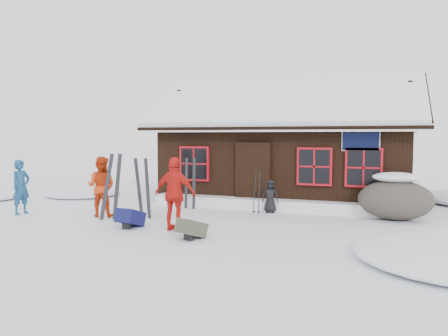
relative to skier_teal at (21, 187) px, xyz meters
The scene contains 15 objects.
ground 5.22m from the skier_teal, 10.08° to the left, with size 120.00×120.00×0.00m, color white.
mountain_hut 8.87m from the skier_teal, 41.78° to the left, with size 8.90×6.09×4.42m.
snow_drift 7.33m from the skier_teal, 25.59° to the left, with size 7.60×0.60×0.35m, color white.
snow_mounds 7.33m from the skier_teal, 22.33° to the left, with size 20.60×13.20×0.48m.
skier_teal is the anchor object (origin of this frame).
skier_orange_left 2.45m from the skier_teal, 11.60° to the left, with size 0.82×0.64×1.69m, color red.
skier_orange_right 5.19m from the skier_teal, ahead, with size 1.03×0.43×1.76m, color red.
skier_crouched 7.23m from the skier_teal, 21.88° to the left, with size 0.48×0.31×0.97m, color black.
boulder 10.53m from the skier_teal, 15.47° to the left, with size 1.95×1.46×1.15m.
ski_pair_left 2.98m from the skier_teal, ahead, with size 0.69×0.22×1.85m.
ski_pair_mid 3.68m from the skier_teal, 11.30° to the left, with size 0.52×0.11×1.70m.
ski_pair_right 4.90m from the skier_teal, 30.92° to the left, with size 0.40×0.07×1.63m.
ski_poles 6.81m from the skier_teal, 19.66° to the left, with size 0.23×0.11×1.29m.
backpack_blue 4.07m from the skier_teal, ahead, with size 0.48×0.63×0.34m, color #101247.
backpack_olive 6.01m from the skier_teal, 10.58° to the right, with size 0.44×0.59×0.32m, color #404330.
Camera 1 is at (4.72, -10.64, 2.26)m, focal length 35.00 mm.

